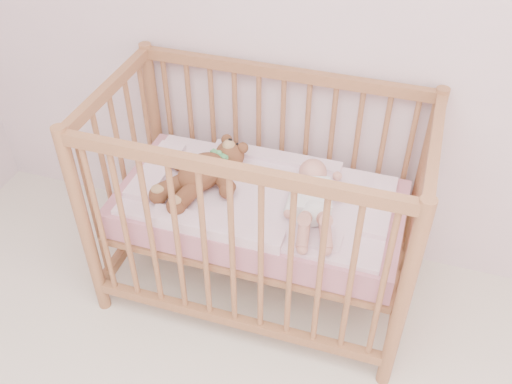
% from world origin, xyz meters
% --- Properties ---
extents(crib, '(1.36, 0.76, 1.00)m').
position_xyz_m(crib, '(-0.34, 1.60, 0.50)').
color(crib, '#986440').
rests_on(crib, floor).
extents(mattress, '(1.22, 0.62, 0.13)m').
position_xyz_m(mattress, '(-0.34, 1.60, 0.49)').
color(mattress, '#CF8195').
rests_on(mattress, crib).
extents(blanket, '(1.10, 0.58, 0.06)m').
position_xyz_m(blanket, '(-0.34, 1.60, 0.56)').
color(blanket, '#F3A7C7').
rests_on(blanket, mattress).
extents(baby, '(0.38, 0.59, 0.13)m').
position_xyz_m(baby, '(-0.11, 1.58, 0.64)').
color(baby, white).
rests_on(baby, blanket).
extents(teddy_bear, '(0.54, 0.62, 0.14)m').
position_xyz_m(teddy_bear, '(-0.60, 1.58, 0.65)').
color(teddy_bear, brown).
rests_on(teddy_bear, blanket).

